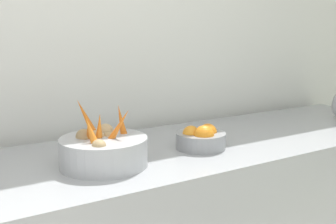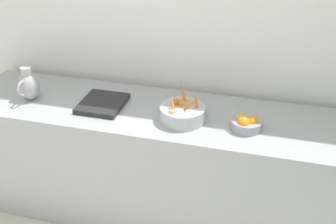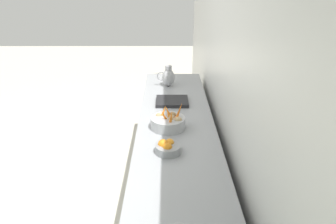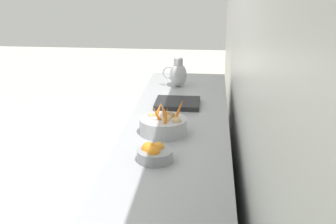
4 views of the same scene
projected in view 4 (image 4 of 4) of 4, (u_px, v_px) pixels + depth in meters
name	position (u px, v px, depth m)	size (l,w,h in m)	color
tile_wall_left	(262.00, 69.00, 2.16)	(0.10, 8.13, 3.00)	white
prep_counter	(174.00, 201.00, 3.01)	(0.71, 3.37, 0.93)	#9EA0A5
vegetable_colander	(164.00, 125.00, 2.89)	(0.31, 0.31, 0.23)	#ADAFB5
orange_bowl	(154.00, 154.00, 2.50)	(0.20, 0.20, 0.10)	gray
metal_pitcher_tall	(178.00, 74.00, 3.95)	(0.21, 0.15, 0.25)	#A3A3A8
counter_sink_basin	(178.00, 103.00, 3.46)	(0.34, 0.30, 0.04)	#232326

